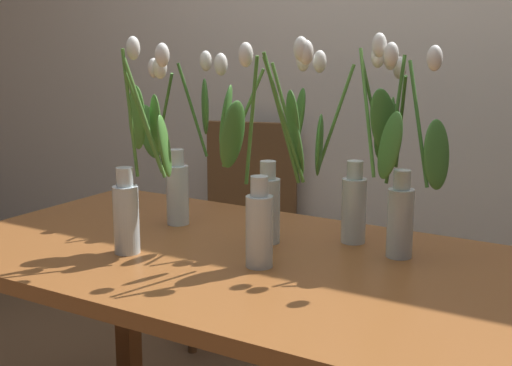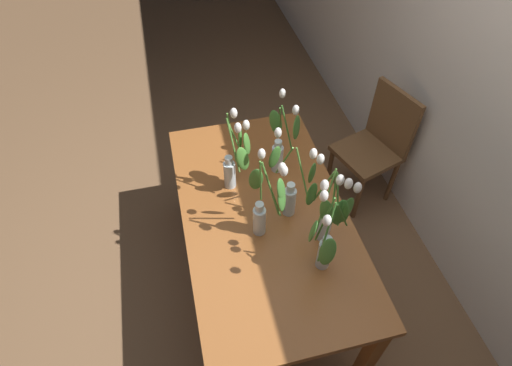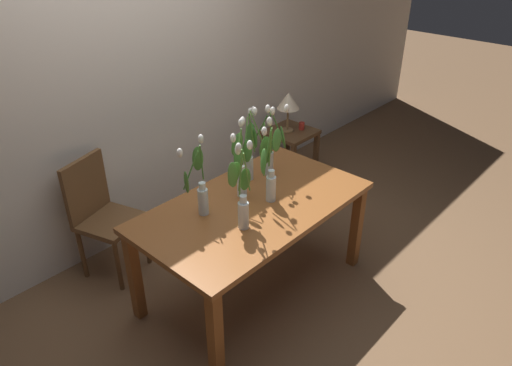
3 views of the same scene
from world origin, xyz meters
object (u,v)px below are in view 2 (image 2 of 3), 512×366
at_px(tulip_vase_2, 265,206).
at_px(tulip_vase_4, 235,161).
at_px(tulip_vase_0, 326,242).
at_px(tulip_vase_1, 328,214).
at_px(tulip_vase_5, 291,189).
at_px(dining_chair, 377,142).
at_px(tulip_vase_3, 280,146).
at_px(dining_table, 264,222).

height_order(tulip_vase_2, tulip_vase_4, same).
bearing_deg(tulip_vase_0, tulip_vase_4, -153.32).
relative_size(tulip_vase_1, tulip_vase_4, 1.02).
distance_m(tulip_vase_0, tulip_vase_5, 0.37).
xyz_separation_m(tulip_vase_0, dining_chair, (-0.98, 0.80, -0.42)).
height_order(tulip_vase_3, tulip_vase_5, tulip_vase_5).
height_order(tulip_vase_0, tulip_vase_4, tulip_vase_4).
relative_size(tulip_vase_1, tulip_vase_2, 1.01).
height_order(dining_table, tulip_vase_2, tulip_vase_2).
bearing_deg(tulip_vase_2, tulip_vase_5, 120.89).
xyz_separation_m(dining_table, dining_chair, (-0.59, 1.00, -0.12)).
bearing_deg(dining_chair, tulip_vase_1, -41.80).
bearing_deg(dining_chair, tulip_vase_5, -54.82).
relative_size(tulip_vase_0, tulip_vase_2, 0.98).
height_order(tulip_vase_0, tulip_vase_3, tulip_vase_0).
bearing_deg(tulip_vase_3, dining_chair, 108.43).
distance_m(tulip_vase_0, tulip_vase_3, 0.70).
distance_m(tulip_vase_3, dining_chair, 0.96).
height_order(tulip_vase_3, dining_chair, tulip_vase_3).
height_order(tulip_vase_1, tulip_vase_2, tulip_vase_1).
xyz_separation_m(tulip_vase_3, tulip_vase_4, (0.09, -0.29, 0.03)).
bearing_deg(tulip_vase_4, dining_chair, 108.06).
bearing_deg(tulip_vase_3, dining_table, -28.68).
height_order(tulip_vase_0, tulip_vase_5, tulip_vase_0).
distance_m(tulip_vase_2, tulip_vase_5, 0.19).
bearing_deg(tulip_vase_4, tulip_vase_1, 37.24).
height_order(dining_table, tulip_vase_3, tulip_vase_3).
bearing_deg(dining_table, tulip_vase_3, 151.32).
xyz_separation_m(tulip_vase_1, tulip_vase_5, (-0.23, -0.11, -0.04)).
xyz_separation_m(dining_table, tulip_vase_4, (-0.23, -0.11, 0.30)).
bearing_deg(tulip_vase_4, dining_table, 26.48).
bearing_deg(tulip_vase_0, dining_chair, 140.51).
bearing_deg(tulip_vase_3, tulip_vase_0, 1.79).
distance_m(tulip_vase_1, tulip_vase_3, 0.57).
xyz_separation_m(tulip_vase_1, dining_chair, (-0.84, 0.75, -0.44)).
distance_m(tulip_vase_1, dining_chair, 1.21).
bearing_deg(dining_table, tulip_vase_5, 82.00).
relative_size(tulip_vase_4, tulip_vase_5, 1.06).
xyz_separation_m(tulip_vase_1, tulip_vase_2, (-0.13, -0.28, -0.01)).
relative_size(dining_table, tulip_vase_0, 2.91).
relative_size(tulip_vase_1, tulip_vase_5, 1.08).
relative_size(tulip_vase_1, dining_chair, 0.61).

